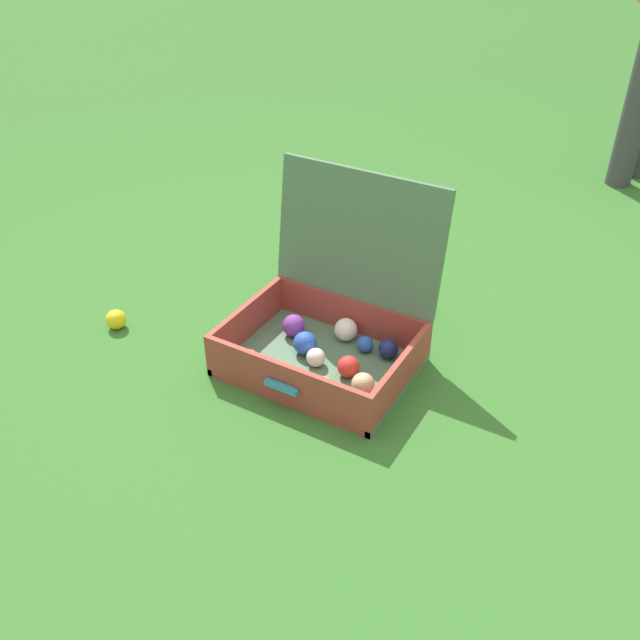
{
  "coord_description": "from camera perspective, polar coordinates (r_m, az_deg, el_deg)",
  "views": [
    {
      "loc": [
        0.9,
        -1.56,
        1.4
      ],
      "look_at": [
        0.02,
        -0.03,
        0.19
      ],
      "focal_mm": 39.03,
      "sensor_mm": 36.0,
      "label": 1
    }
  ],
  "objects": [
    {
      "name": "stray_ball_on_grass",
      "position": [
        2.51,
        -16.38,
        0.05
      ],
      "size": [
        0.07,
        0.07,
        0.07
      ],
      "primitive_type": "sphere",
      "color": "yellow",
      "rests_on": "ground"
    },
    {
      "name": "ground_plane",
      "position": [
        2.28,
        0.11,
        -3.32
      ],
      "size": [
        16.0,
        16.0,
        0.0
      ],
      "primitive_type": "plane",
      "color": "#336B28"
    },
    {
      "name": "open_suitcase",
      "position": [
        2.22,
        0.94,
        -0.52
      ],
      "size": [
        0.58,
        0.52,
        0.58
      ],
      "color": "#4C7051",
      "rests_on": "ground"
    }
  ]
}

